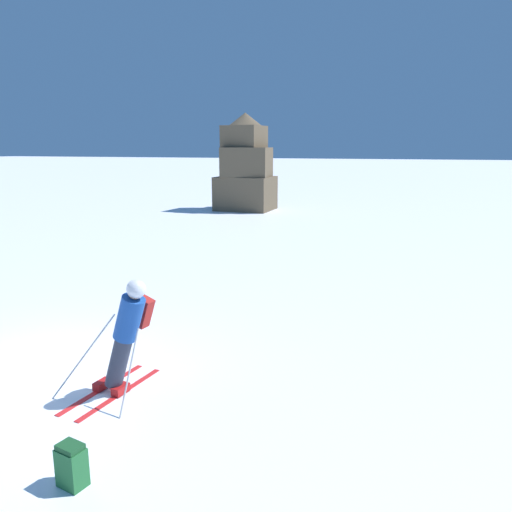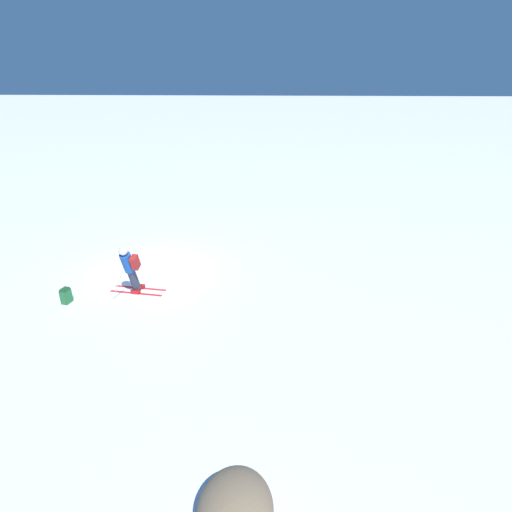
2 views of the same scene
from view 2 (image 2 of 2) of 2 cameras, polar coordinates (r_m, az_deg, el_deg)
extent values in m
plane|color=white|center=(15.02, -14.65, -2.11)|extent=(300.00, 300.00, 0.00)
cube|color=red|center=(13.94, -16.15, -4.42)|extent=(0.29, 1.79, 0.01)
cube|color=red|center=(13.66, -16.79, -5.12)|extent=(0.29, 1.79, 0.01)
cube|color=#B21919|center=(13.91, -16.18, -4.18)|extent=(0.17, 0.29, 0.12)
cube|color=#B21919|center=(13.63, -16.82, -4.88)|extent=(0.17, 0.29, 0.12)
cylinder|color=#2D3342|center=(13.42, -17.05, -3.19)|extent=(0.54, 0.32, 0.88)
cylinder|color=#194799|center=(12.93, -17.89, -0.88)|extent=(0.57, 0.40, 0.73)
sphere|color=tan|center=(12.65, -18.42, 0.59)|extent=(0.33, 0.27, 0.30)
sphere|color=silver|center=(12.63, -18.46, 0.69)|extent=(0.37, 0.31, 0.35)
cube|color=#AD231E|center=(12.80, -16.89, -0.86)|extent=(0.42, 0.22, 0.51)
cylinder|color=#B7B7BC|center=(13.82, -17.51, -1.92)|extent=(0.91, 0.43, 1.29)
cylinder|color=#B7B7BC|center=(13.20, -19.08, -3.76)|extent=(0.07, 0.52, 1.14)
cube|color=#236633|center=(13.80, -25.49, -5.24)|extent=(0.34, 0.27, 0.44)
cube|color=#1A4C26|center=(13.69, -25.68, -4.33)|extent=(0.30, 0.25, 0.06)
ellipsoid|color=#7A664C|center=(7.20, -2.95, -32.49)|extent=(1.37, 1.17, 0.89)
camera|label=1|loc=(12.87, -51.00, 2.34)|focal=35.00mm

